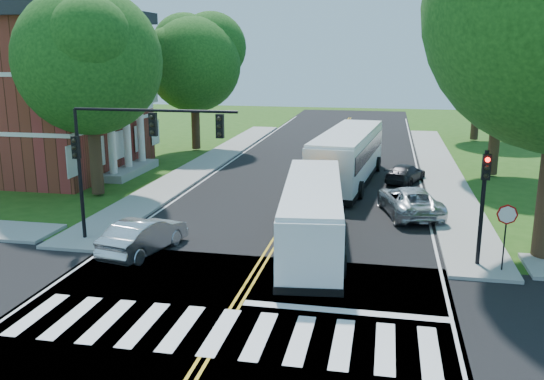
% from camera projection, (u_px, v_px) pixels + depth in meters
% --- Properties ---
extents(ground, '(140.00, 140.00, 0.00)m').
position_uv_depth(ground, '(225.00, 324.00, 17.46)').
color(ground, '#234D13').
rests_on(ground, ground).
extents(road, '(14.00, 96.00, 0.01)m').
position_uv_depth(road, '(307.00, 189.00, 34.62)').
color(road, black).
rests_on(road, ground).
extents(cross_road, '(60.00, 12.00, 0.01)m').
position_uv_depth(cross_road, '(225.00, 324.00, 17.46)').
color(cross_road, black).
rests_on(cross_road, ground).
extents(center_line, '(0.36, 70.00, 0.01)m').
position_uv_depth(center_line, '(315.00, 175.00, 38.43)').
color(center_line, gold).
rests_on(center_line, road).
extents(edge_line_w, '(0.12, 70.00, 0.01)m').
position_uv_depth(edge_line_w, '(217.00, 171.00, 39.73)').
color(edge_line_w, silver).
rests_on(edge_line_w, road).
extents(edge_line_e, '(0.12, 70.00, 0.01)m').
position_uv_depth(edge_line_e, '(420.00, 179.00, 37.13)').
color(edge_line_e, silver).
rests_on(edge_line_e, road).
extents(crosswalk, '(12.60, 3.00, 0.01)m').
position_uv_depth(crosswalk, '(220.00, 332.00, 16.98)').
color(crosswalk, silver).
rests_on(crosswalk, road).
extents(stop_bar, '(6.60, 0.40, 0.01)m').
position_uv_depth(stop_bar, '(344.00, 311.00, 18.32)').
color(stop_bar, silver).
rests_on(stop_bar, road).
extents(sidewalk_nw, '(2.60, 40.00, 0.15)m').
position_uv_depth(sidewalk_nw, '(209.00, 161.00, 42.86)').
color(sidewalk_nw, gray).
rests_on(sidewalk_nw, ground).
extents(sidewalk_ne, '(2.60, 40.00, 0.15)m').
position_uv_depth(sidewalk_ne, '(440.00, 170.00, 39.69)').
color(sidewalk_ne, gray).
rests_on(sidewalk_ne, ground).
extents(tree_west_near, '(8.00, 8.00, 11.40)m').
position_uv_depth(tree_west_near, '(89.00, 62.00, 31.23)').
color(tree_west_near, '#352415').
rests_on(tree_west_near, ground).
extents(tree_west_far, '(7.60, 7.60, 10.67)m').
position_uv_depth(tree_west_far, '(194.00, 65.00, 46.51)').
color(tree_west_far, '#352415').
rests_on(tree_west_far, ground).
extents(tree_east_mid, '(8.40, 8.40, 11.93)m').
position_uv_depth(tree_east_mid, '(502.00, 55.00, 36.30)').
color(tree_east_mid, '#352415').
rests_on(tree_east_mid, ground).
extents(tree_east_far, '(7.20, 7.20, 10.34)m').
position_uv_depth(tree_east_far, '(480.00, 65.00, 51.59)').
color(tree_east_far, '#352415').
rests_on(tree_east_far, ground).
extents(signal_nw, '(7.15, 0.46, 5.66)m').
position_uv_depth(signal_nw, '(128.00, 143.00, 23.68)').
color(signal_nw, black).
rests_on(signal_nw, ground).
extents(signal_ne, '(0.30, 0.46, 4.40)m').
position_uv_depth(signal_ne, '(484.00, 193.00, 21.34)').
color(signal_ne, black).
rests_on(signal_ne, ground).
extents(stop_sign, '(0.76, 0.08, 2.53)m').
position_uv_depth(stop_sign, '(506.00, 221.00, 20.97)').
color(stop_sign, black).
rests_on(stop_sign, ground).
extents(bus_lead, '(3.49, 10.98, 2.79)m').
position_uv_depth(bus_lead, '(312.00, 214.00, 23.96)').
color(bus_lead, silver).
rests_on(bus_lead, road).
extents(bus_follow, '(4.01, 12.86, 3.27)m').
position_uv_depth(bus_follow, '(348.00, 156.00, 35.83)').
color(bus_follow, silver).
rests_on(bus_follow, road).
extents(hatchback, '(2.41, 4.61, 1.44)m').
position_uv_depth(hatchback, '(144.00, 236.00, 23.51)').
color(hatchback, '#BBBDC3').
rests_on(hatchback, road).
extents(suv, '(3.57, 5.69, 1.47)m').
position_uv_depth(suv, '(409.00, 201.00, 28.94)').
color(suv, silver).
rests_on(suv, road).
extents(dark_sedan, '(2.91, 4.29, 1.15)m').
position_uv_depth(dark_sedan, '(405.00, 173.00, 36.19)').
color(dark_sedan, black).
rests_on(dark_sedan, road).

